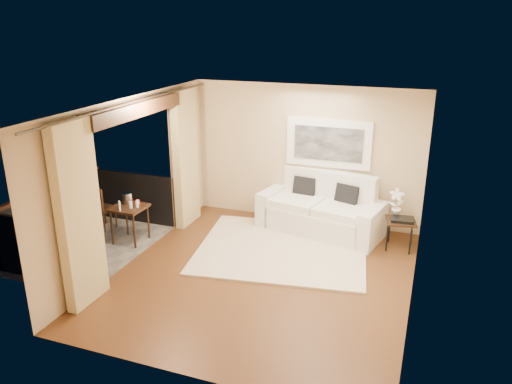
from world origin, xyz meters
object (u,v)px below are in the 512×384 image
at_px(orchid, 396,203).
at_px(balcony_chair_near, 45,234).
at_px(balcony_chair_far, 99,205).
at_px(ice_bucket, 128,198).
at_px(side_table, 401,223).
at_px(sofa, 322,211).
at_px(bistro_table, 129,211).

bearing_deg(orchid, balcony_chair_near, -151.47).
relative_size(balcony_chair_far, ice_bucket, 4.32).
bearing_deg(balcony_chair_far, ice_bucket, -179.64).
bearing_deg(ice_bucket, balcony_chair_near, -112.77).
relative_size(side_table, balcony_chair_far, 0.67).
xyz_separation_m(balcony_chair_near, ice_bucket, (0.61, 1.45, 0.19)).
bearing_deg(ice_bucket, balcony_chair_far, 169.83).
xyz_separation_m(sofa, bistro_table, (-3.15, -1.69, 0.20)).
height_order(orchid, balcony_chair_far, orchid).
relative_size(bistro_table, balcony_chair_far, 0.78).
height_order(side_table, ice_bucket, ice_bucket).
distance_m(side_table, bistro_table, 4.82).
distance_m(sofa, orchid, 1.42).
bearing_deg(balcony_chair_near, side_table, 36.43).
bearing_deg(ice_bucket, side_table, 14.63).
xyz_separation_m(side_table, balcony_chair_near, (-5.33, -2.68, 0.11)).
distance_m(side_table, orchid, 0.37).
distance_m(side_table, balcony_chair_far, 5.58).
distance_m(side_table, ice_bucket, 4.89).
relative_size(bistro_table, balcony_chair_near, 0.67).
bearing_deg(sofa, balcony_chair_far, -148.43).
relative_size(orchid, balcony_chair_far, 0.59).
relative_size(sofa, ice_bucket, 12.29).
distance_m(sofa, side_table, 1.51).
height_order(sofa, side_table, sofa).
bearing_deg(balcony_chair_far, sofa, -149.90).
bearing_deg(side_table, bistro_table, -163.47).
bearing_deg(orchid, bistro_table, -161.27).
xyz_separation_m(sofa, side_table, (1.47, -0.32, 0.08)).
xyz_separation_m(sofa, orchid, (1.35, -0.17, 0.40)).
height_order(sofa, balcony_chair_near, sofa).
height_order(sofa, bistro_table, sofa).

